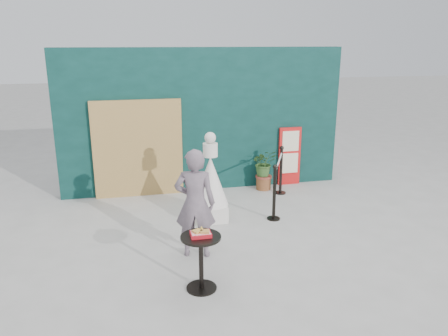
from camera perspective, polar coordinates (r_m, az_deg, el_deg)
ground at (r=6.85m, az=2.29°, el=-10.84°), size 60.00×60.00×0.00m
back_wall at (r=9.31m, az=-2.70°, el=6.25°), size 6.00×0.30×3.00m
bamboo_fence at (r=9.07m, az=-11.16°, el=2.45°), size 1.80×0.08×2.00m
woman at (r=6.44m, az=-3.80°, el=-4.64°), size 0.68×0.54×1.65m
menu_board at (r=9.82m, az=8.55°, el=1.53°), size 0.50×0.07×1.30m
statue at (r=7.76m, az=-1.76°, el=-2.22°), size 0.63×0.63×1.62m
cafe_table at (r=5.70m, az=-3.02°, el=-11.17°), size 0.52×0.52×0.75m
food_basket at (r=5.57m, az=-3.05°, el=-8.51°), size 0.26×0.19×0.11m
planter at (r=9.45m, az=5.23°, el=0.20°), size 0.52×0.45×0.89m
stanchion_barrier at (r=8.55m, az=7.05°, el=-1.73°), size 0.84×1.54×1.03m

